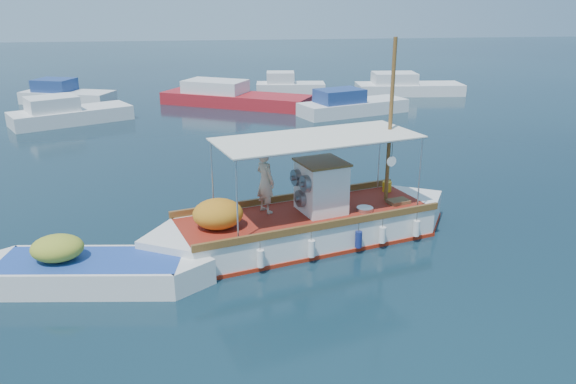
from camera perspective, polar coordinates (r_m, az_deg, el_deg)
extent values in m
plane|color=black|center=(16.55, 1.54, -5.44)|extent=(160.00, 160.00, 0.00)
cube|color=white|center=(16.68, 1.80, -3.93)|extent=(7.80, 4.42, 1.09)
cube|color=white|center=(15.57, -10.65, -6.05)|extent=(2.38, 2.38, 1.09)
cube|color=white|center=(18.48, 12.22, -1.99)|extent=(2.38, 2.38, 1.09)
cube|color=#9D220F|center=(16.81, 1.79, -4.95)|extent=(7.92, 4.52, 0.18)
cube|color=maroon|center=(16.48, 1.82, -2.26)|extent=(7.75, 4.23, 0.06)
cube|color=brown|center=(17.49, 0.06, -0.52)|extent=(7.24, 2.17, 0.20)
cube|color=brown|center=(15.41, 3.84, -3.40)|extent=(7.24, 2.17, 0.20)
cube|color=white|center=(16.42, 3.40, 0.47)|extent=(1.49, 1.56, 1.48)
cube|color=brown|center=(16.19, 3.46, 3.05)|extent=(1.62, 1.68, 0.06)
cylinder|color=slate|center=(15.79, 1.87, 0.84)|extent=(0.35, 0.53, 0.49)
cylinder|color=slate|center=(16.33, 0.91, 1.49)|extent=(0.35, 0.53, 0.49)
cylinder|color=slate|center=(16.24, 1.37, -0.65)|extent=(0.35, 0.53, 0.49)
cylinder|color=brown|center=(17.09, 10.36, 6.96)|extent=(0.15, 0.15, 4.94)
cylinder|color=brown|center=(16.76, 8.02, 5.45)|extent=(1.73, 0.57, 0.08)
cylinder|color=silver|center=(16.22, -7.70, 1.47)|extent=(0.05, 0.05, 2.22)
cylinder|color=silver|center=(14.26, -5.20, -0.98)|extent=(0.05, 0.05, 2.22)
cylinder|color=silver|center=(18.51, 9.25, 3.64)|extent=(0.05, 0.05, 2.22)
cylinder|color=silver|center=(16.81, 13.25, 1.75)|extent=(0.05, 0.05, 2.22)
cube|color=beige|center=(15.94, 3.03, 5.52)|extent=(6.26, 3.89, 0.04)
ellipsoid|color=#C37B1C|center=(15.42, -7.13, -2.22)|extent=(1.65, 1.51, 0.83)
cube|color=orange|center=(17.41, 4.86, -0.35)|extent=(0.29, 0.24, 0.40)
cylinder|color=orange|center=(18.52, 10.01, 0.55)|extent=(0.37, 0.37, 0.34)
cube|color=brown|center=(17.56, 11.14, -0.96)|extent=(0.74, 0.60, 0.12)
cylinder|color=#B2B2B2|center=(16.77, 7.81, -1.75)|extent=(0.61, 0.61, 0.12)
cylinder|color=white|center=(16.15, 10.47, 3.08)|extent=(0.29, 0.11, 0.30)
cylinder|color=white|center=(14.77, -2.81, -6.74)|extent=(0.24, 0.24, 0.47)
cylinder|color=navy|center=(15.97, 7.18, -4.80)|extent=(0.24, 0.24, 0.47)
cylinder|color=white|center=(17.00, 12.91, -3.60)|extent=(0.24, 0.24, 0.47)
imported|color=#C0B89F|center=(16.27, -2.32, 1.08)|extent=(0.75, 0.82, 1.88)
cube|color=white|center=(15.17, -19.26, -8.01)|extent=(4.69, 2.33, 0.88)
cube|color=white|center=(16.03, -26.97, -7.60)|extent=(1.74, 1.74, 0.88)
cube|color=white|center=(14.60, -10.77, -8.29)|extent=(1.74, 1.74, 0.88)
cube|color=#214399|center=(14.99, -19.43, -6.57)|extent=(4.67, 2.13, 0.05)
ellipsoid|color=#A0AA30|center=(15.12, -22.40, -5.29)|extent=(1.42, 1.21, 0.65)
cube|color=silver|center=(34.76, -21.11, 7.08)|extent=(6.88, 5.20, 1.00)
cube|color=silver|center=(34.37, -22.86, 8.26)|extent=(3.26, 3.03, 0.80)
cube|color=#A61B23|center=(37.78, -5.30, 9.18)|extent=(10.08, 7.22, 1.00)
cube|color=silver|center=(38.30, -7.39, 10.61)|extent=(4.63, 4.00, 0.80)
cube|color=silver|center=(35.14, 6.65, 8.36)|extent=(7.20, 4.38, 1.00)
cube|color=navy|center=(34.42, 5.27, 9.70)|extent=(3.21, 2.68, 0.80)
cube|color=silver|center=(42.98, 12.19, 10.07)|extent=(7.86, 3.20, 1.00)
cube|color=silver|center=(42.56, 10.75, 11.30)|extent=(3.24, 2.45, 0.80)
cube|color=silver|center=(41.34, -21.42, 8.82)|extent=(6.47, 4.21, 1.00)
cube|color=navy|center=(41.70, -22.64, 10.01)|extent=(2.94, 2.66, 0.80)
cube|color=silver|center=(42.35, 0.26, 10.36)|extent=(5.20, 2.55, 1.00)
cube|color=silver|center=(42.20, -0.78, 11.56)|extent=(2.18, 1.91, 0.80)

